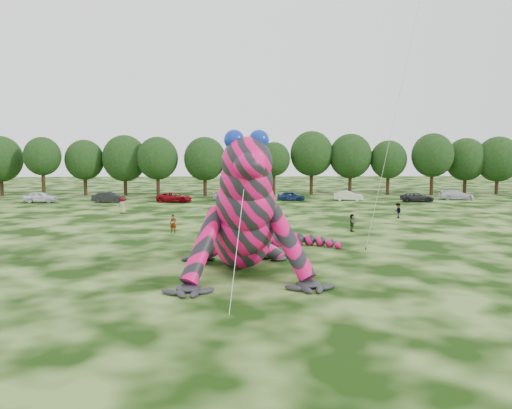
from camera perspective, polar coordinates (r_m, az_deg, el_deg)
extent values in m
plane|color=#16330A|center=(25.18, 10.24, -10.55)|extent=(240.00, 240.00, 0.00)
cylinder|color=silver|center=(35.82, 15.48, 9.22)|extent=(0.02, 0.02, 18.92)
cylinder|color=#382314|center=(37.37, 12.42, -4.92)|extent=(0.08, 0.08, 0.24)
imported|color=white|center=(76.56, -23.41, 0.80)|extent=(4.49, 1.87, 1.52)
imported|color=black|center=(72.76, -16.46, 0.79)|extent=(4.67, 1.88, 1.51)
imported|color=maroon|center=(71.37, -9.30, 0.82)|extent=(5.29, 2.96, 1.40)
imported|color=silver|center=(73.15, -3.28, 0.98)|extent=(4.61, 2.24, 1.29)
imported|color=#15274E|center=(72.56, 4.02, 0.96)|extent=(4.17, 1.97, 1.38)
imported|color=silver|center=(74.11, 10.52, 0.99)|extent=(4.45, 2.14, 1.41)
imported|color=black|center=(74.58, 17.94, 0.78)|extent=(4.77, 2.48, 1.28)
imported|color=silver|center=(79.75, 21.92, 1.03)|extent=(5.28, 2.72, 1.47)
imported|color=gray|center=(44.46, -9.44, -2.20)|extent=(0.63, 0.44, 1.64)
imported|color=gray|center=(59.66, -15.02, -0.10)|extent=(0.93, 0.62, 1.89)
imported|color=gray|center=(45.60, 10.93, -2.06)|extent=(0.64, 1.50, 1.57)
imported|color=gray|center=(49.83, 0.19, -1.23)|extent=(1.00, 0.96, 1.63)
imported|color=gray|center=(55.82, 15.91, -0.67)|extent=(0.76, 1.13, 1.63)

